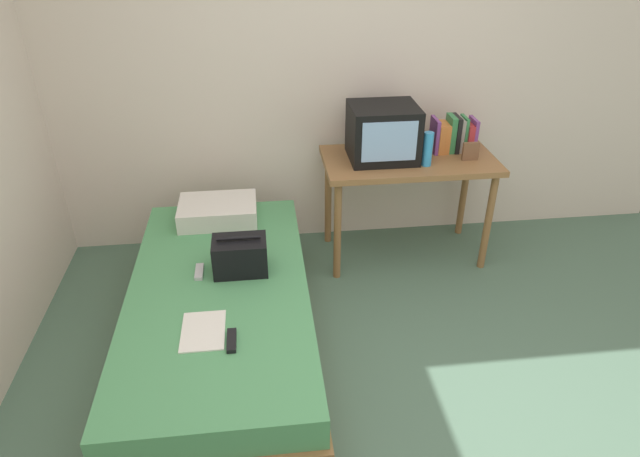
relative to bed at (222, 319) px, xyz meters
The scene contains 13 objects.
ground_plane 1.09m from the bed, 41.09° to the right, with size 8.00×8.00×0.00m, color #4C6B56.
wall_back 1.87m from the bed, 58.05° to the left, with size 5.20×0.10×2.60m, color beige.
bed is the anchor object (origin of this frame).
desk 1.61m from the bed, 34.73° to the left, with size 1.16×0.60×0.76m.
tv 1.58m from the bed, 39.84° to the left, with size 0.44×0.39×0.36m.
water_bottle 1.68m from the bed, 29.16° to the left, with size 0.06×0.06×0.22m, color #3399DB.
book_row 1.98m from the bed, 31.56° to the left, with size 0.29×0.17×0.25m.
picture_frame 1.94m from the bed, 25.73° to the left, with size 0.11×0.02×0.12m, color brown.
pillow 0.80m from the bed, 91.89° to the left, with size 0.50×0.36×0.13m, color silver.
handbag 0.38m from the bed, 48.12° to the left, with size 0.30×0.20×0.22m.
magazine 0.43m from the bed, 98.81° to the right, with size 0.21×0.29×0.01m, color white.
remote_dark 0.52m from the bed, 79.68° to the right, with size 0.04×0.16×0.02m, color black.
remote_silver 0.29m from the bed, 128.33° to the left, with size 0.04×0.14×0.02m, color #B7B7BC.
Camera 1 is at (-0.54, -1.76, 2.23)m, focal length 30.94 mm.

